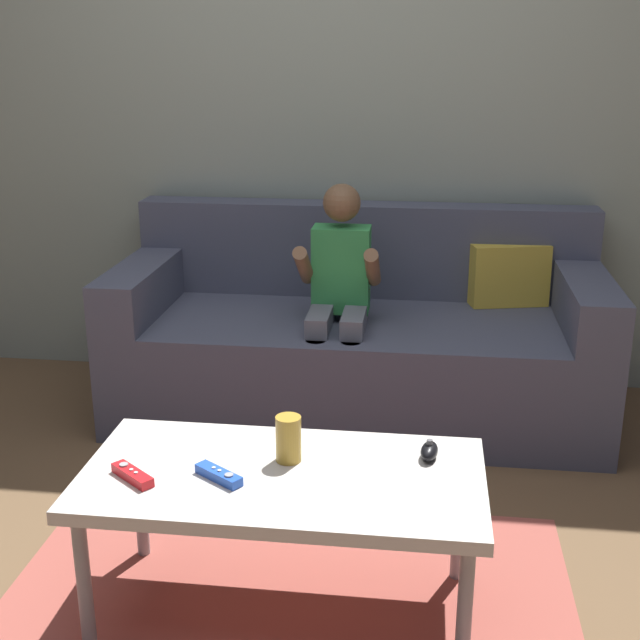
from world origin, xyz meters
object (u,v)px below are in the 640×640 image
at_px(coffee_table, 283,486).
at_px(game_remote_blue_far_corner, 219,475).
at_px(person_seated_on_couch, 339,294).
at_px(soda_can, 288,439).
at_px(nunchuk_black, 429,451).
at_px(game_remote_red_near_edge, 132,475).
at_px(couch, 360,342).

relative_size(coffee_table, game_remote_blue_far_corner, 7.46).
xyz_separation_m(person_seated_on_couch, soda_can, (-0.01, -1.10, -0.07)).
height_order(person_seated_on_couch, coffee_table, person_seated_on_couch).
distance_m(nunchuk_black, soda_can, 0.37).
height_order(coffee_table, game_remote_red_near_edge, game_remote_red_near_edge).
distance_m(couch, soda_can, 1.29).
relative_size(person_seated_on_couch, soda_can, 7.72).
relative_size(coffee_table, nunchuk_black, 10.64).
bearing_deg(game_remote_red_near_edge, person_seated_on_couch, 73.14).
bearing_deg(game_remote_blue_far_corner, game_remote_red_near_edge, -172.80).
bearing_deg(couch, coffee_table, -93.68).
relative_size(person_seated_on_couch, game_remote_blue_far_corner, 6.95).
bearing_deg(soda_can, coffee_table, -94.61).
relative_size(couch, game_remote_blue_far_corner, 14.04).
bearing_deg(nunchuk_black, game_remote_red_near_edge, -164.12).
height_order(person_seated_on_couch, game_remote_blue_far_corner, person_seated_on_couch).
relative_size(nunchuk_black, soda_can, 0.78).
height_order(person_seated_on_couch, nunchuk_black, person_seated_on_couch).
distance_m(game_remote_red_near_edge, game_remote_blue_far_corner, 0.21).
relative_size(couch, person_seated_on_couch, 2.02).
bearing_deg(game_remote_blue_far_corner, coffee_table, 20.57).
bearing_deg(nunchuk_black, coffee_table, -161.27).
bearing_deg(couch, game_remote_blue_far_corner, -99.58).
bearing_deg(coffee_table, game_remote_red_near_edge, -167.08).
relative_size(couch, nunchuk_black, 20.02).
bearing_deg(game_remote_blue_far_corner, soda_can, 38.13).
xyz_separation_m(coffee_table, game_remote_blue_far_corner, (-0.15, -0.06, 0.05)).
distance_m(couch, game_remote_red_near_edge, 1.50).
height_order(nunchuk_black, game_remote_blue_far_corner, nunchuk_black).
relative_size(couch, game_remote_red_near_edge, 14.44).
bearing_deg(person_seated_on_couch, game_remote_red_near_edge, -106.86).
height_order(coffee_table, game_remote_blue_far_corner, game_remote_blue_far_corner).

